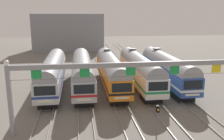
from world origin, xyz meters
name	(u,v)px	position (x,y,z in m)	size (l,w,h in m)	color
ground_plane	(111,87)	(0.00, 0.00, 0.00)	(160.00, 160.00, 0.00)	slate
track_bed	(101,64)	(0.00, 17.00, 0.07)	(18.31, 70.00, 0.15)	gray
commuter_train_silver	(52,72)	(-8.40, -0.01, 2.69)	(2.88, 18.06, 4.77)	silver
commuter_train_stainless	(82,71)	(-4.20, -0.01, 2.69)	(2.88, 18.06, 4.77)	#B2B5BA
commuter_train_orange	(111,70)	(0.00, 0.00, 2.69)	(2.88, 18.06, 5.05)	orange
commuter_train_white	(139,69)	(4.20, 0.00, 2.69)	(2.88, 18.06, 5.05)	white
commuter_train_blue	(166,68)	(8.40, 0.00, 2.69)	(2.88, 18.06, 5.05)	#284C9E
catenary_gantry	(131,75)	(0.00, -13.50, 5.26)	(22.05, 0.44, 6.97)	gray
yard_signal_mast	(157,115)	(2.10, -15.34, 2.02)	(0.28, 0.35, 2.89)	#59595E
maintenance_building	(69,32)	(-7.23, 39.70, 5.27)	(19.75, 10.00, 10.54)	gray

